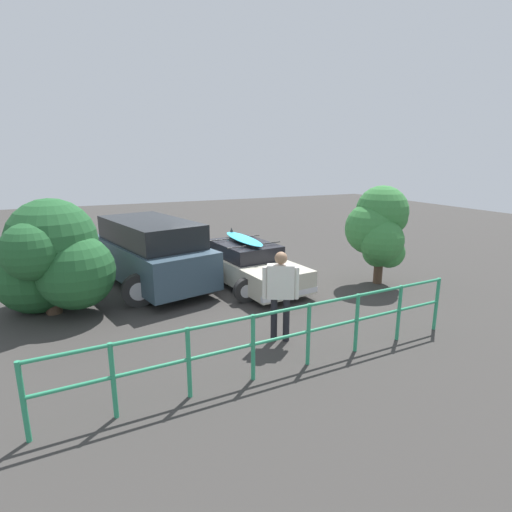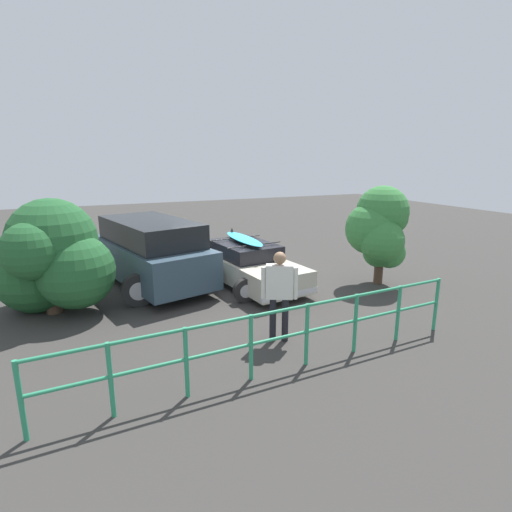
% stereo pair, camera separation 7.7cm
% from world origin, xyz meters
% --- Properties ---
extents(ground_plane, '(44.00, 44.00, 0.02)m').
position_xyz_m(ground_plane, '(0.00, 0.00, -0.01)').
color(ground_plane, '#383533').
rests_on(ground_plane, ground).
extents(sedan_car, '(2.58, 4.48, 1.46)m').
position_xyz_m(sedan_car, '(-0.54, 0.48, 0.58)').
color(sedan_car, '#B7B29E').
rests_on(sedan_car, ground).
extents(suv_car, '(3.33, 4.81, 1.89)m').
position_xyz_m(suv_car, '(2.01, -0.41, 0.98)').
color(suv_car, '#334756').
rests_on(suv_car, ground).
extents(person_bystander, '(0.64, 0.42, 1.83)m').
position_xyz_m(person_bystander, '(0.35, 4.24, 1.10)').
color(person_bystander, black).
rests_on(person_bystander, ground).
extents(railing_fence, '(7.64, 0.45, 1.14)m').
position_xyz_m(railing_fence, '(0.88, 5.31, 0.72)').
color(railing_fence, '#2D9366').
rests_on(railing_fence, ground).
extents(bush_near_left, '(1.79, 1.76, 2.82)m').
position_xyz_m(bush_near_left, '(-3.88, 2.15, 1.63)').
color(bush_near_left, '#4C3828').
rests_on(bush_near_left, ground).
extents(bush_near_right, '(2.72, 2.65, 2.74)m').
position_xyz_m(bush_near_right, '(4.47, 0.73, 1.28)').
color(bush_near_right, '#4C3828').
rests_on(bush_near_right, ground).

